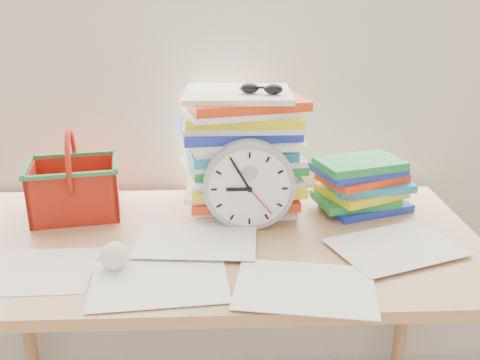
{
  "coord_description": "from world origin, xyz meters",
  "views": [
    {
      "loc": [
        0.02,
        0.33,
        1.38
      ],
      "look_at": [
        0.07,
        1.6,
        0.91
      ],
      "focal_mm": 40.0,
      "sensor_mm": 36.0,
      "label": 1
    }
  ],
  "objects_px": {
    "book_stack": "(362,184)",
    "basket": "(73,173)",
    "clock": "(249,185)",
    "desk": "(215,263)",
    "paper_stack": "(242,151)"
  },
  "relations": [
    {
      "from": "book_stack",
      "to": "clock",
      "type": "bearing_deg",
      "value": -162.62
    },
    {
      "from": "book_stack",
      "to": "basket",
      "type": "relative_size",
      "value": 1.06
    },
    {
      "from": "paper_stack",
      "to": "clock",
      "type": "distance_m",
      "value": 0.16
    },
    {
      "from": "book_stack",
      "to": "basket",
      "type": "distance_m",
      "value": 0.83
    },
    {
      "from": "clock",
      "to": "book_stack",
      "type": "height_order",
      "value": "clock"
    },
    {
      "from": "desk",
      "to": "book_stack",
      "type": "relative_size",
      "value": 5.26
    },
    {
      "from": "desk",
      "to": "clock",
      "type": "distance_m",
      "value": 0.23
    },
    {
      "from": "clock",
      "to": "basket",
      "type": "xyz_separation_m",
      "value": [
        -0.49,
        0.11,
        0.0
      ]
    },
    {
      "from": "desk",
      "to": "book_stack",
      "type": "xyz_separation_m",
      "value": [
        0.43,
        0.17,
        0.15
      ]
    },
    {
      "from": "clock",
      "to": "book_stack",
      "type": "relative_size",
      "value": 0.92
    },
    {
      "from": "paper_stack",
      "to": "book_stack",
      "type": "xyz_separation_m",
      "value": [
        0.35,
        -0.04,
        -0.09
      ]
    },
    {
      "from": "clock",
      "to": "book_stack",
      "type": "bearing_deg",
      "value": 17.38
    },
    {
      "from": "paper_stack",
      "to": "clock",
      "type": "relative_size",
      "value": 1.41
    },
    {
      "from": "book_stack",
      "to": "desk",
      "type": "bearing_deg",
      "value": -158.22
    },
    {
      "from": "desk",
      "to": "basket",
      "type": "distance_m",
      "value": 0.48
    }
  ]
}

